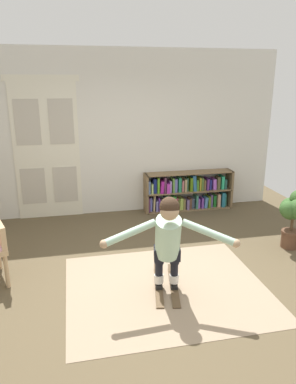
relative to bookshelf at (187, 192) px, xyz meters
The scene contains 8 objects.
ground_plane 2.74m from the bookshelf, 118.71° to the right, with size 7.20×7.20×0.00m, color brown.
back_wall 1.73m from the bookshelf, behind, with size 6.00×0.10×2.90m, color silver.
double_door 2.65m from the bookshelf, behind, with size 1.22×0.05×2.45m.
rug 2.82m from the bookshelf, 112.59° to the right, with size 2.33×1.98×0.01m, color gray.
bookshelf is the anchor object (origin of this frame).
potted_plant 2.14m from the bookshelf, 62.29° to the right, with size 0.43×0.50×0.87m.
skis_pair 2.79m from the bookshelf, 112.72° to the right, with size 0.44×0.90×0.07m.
person_skier 2.97m from the bookshelf, 112.04° to the right, with size 1.41×0.75×1.15m.
Camera 1 is at (-0.77, -3.85, 2.36)m, focal length 33.89 mm.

